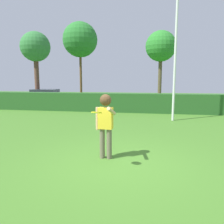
{
  "coord_description": "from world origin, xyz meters",
  "views": [
    {
      "loc": [
        0.84,
        -5.54,
        2.19
      ],
      "look_at": [
        -0.36,
        1.3,
        1.15
      ],
      "focal_mm": 35.94,
      "sensor_mm": 36.0,
      "label": 1
    }
  ],
  "objects": [
    {
      "name": "willow_tree",
      "position": [
        -6.79,
        18.27,
        6.28
      ],
      "size": [
        3.7,
        3.7,
        8.16
      ],
      "color": "brown",
      "rests_on": "ground"
    },
    {
      "name": "parked_car_white",
      "position": [
        -8.58,
        13.29,
        0.69
      ],
      "size": [
        4.29,
        1.99,
        1.25
      ],
      "color": "white",
      "rests_on": "ground"
    },
    {
      "name": "oak_tree",
      "position": [
        1.63,
        17.1,
        5.21
      ],
      "size": [
        2.93,
        2.93,
        6.74
      ],
      "color": "brown",
      "rests_on": "ground"
    },
    {
      "name": "person",
      "position": [
        -0.36,
        0.29,
        1.11
      ],
      "size": [
        0.56,
        0.76,
        1.78
      ],
      "color": "#6C654F",
      "rests_on": "ground"
    },
    {
      "name": "birch_tree",
      "position": [
        -9.57,
        13.78,
        4.93
      ],
      "size": [
        2.67,
        2.67,
        6.38
      ],
      "color": "brown",
      "rests_on": "ground"
    },
    {
      "name": "frisbee",
      "position": [
        -0.39,
        -0.58,
        1.41
      ],
      "size": [
        0.25,
        0.25,
        0.08
      ],
      "color": "yellow"
    },
    {
      "name": "lamppost",
      "position": [
        1.99,
        6.46,
        3.82
      ],
      "size": [
        0.24,
        0.24,
        7.0
      ],
      "color": "silver",
      "rests_on": "ground"
    },
    {
      "name": "hedge_row",
      "position": [
        0.0,
        9.1,
        0.61
      ],
      "size": [
        24.74,
        0.9,
        1.23
      ],
      "primitive_type": "cube",
      "color": "#275823",
      "rests_on": "ground"
    },
    {
      "name": "ground_plane",
      "position": [
        0.0,
        0.0,
        0.0
      ],
      "size": [
        60.0,
        60.0,
        0.0
      ],
      "primitive_type": "plane",
      "color": "#427626"
    }
  ]
}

